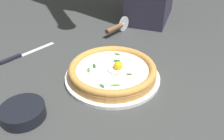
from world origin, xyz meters
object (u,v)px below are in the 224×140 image
Objects in this scene: pizza_cutter at (117,27)px; table_knife at (20,56)px; side_bowl at (23,112)px; pizza at (112,70)px.

table_knife is at bearing -133.54° from pizza_cutter.
side_bowl is 0.80× the size of pizza_cutter.
pizza_cutter is (0.08, 0.59, 0.02)m from side_bowl.
table_knife is at bearing 128.34° from side_bowl.
side_bowl reaches higher than table_knife.
pizza is at bearing -3.88° from table_knife.
table_knife is (-0.39, 0.03, -0.03)m from pizza.
pizza is 1.94× the size of pizza_cutter.
pizza_cutter is at bearing 104.70° from pizza.
pizza_cutter is 0.67× the size of table_knife.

